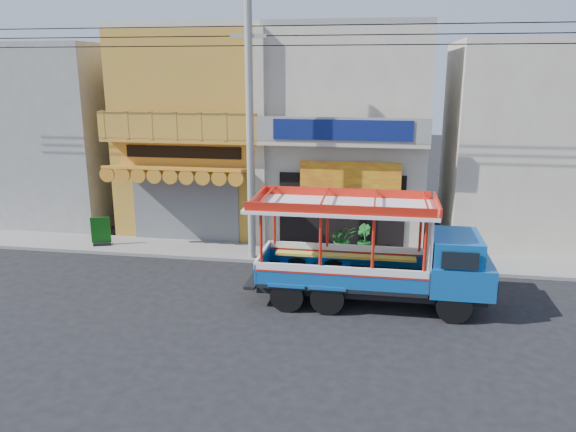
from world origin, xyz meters
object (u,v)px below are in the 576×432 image
object	(u,v)px
potted_plant_a	(343,239)
potted_plant_b	(363,240)
songthaew_truck	(387,255)
green_sign	(101,233)
utility_pole	(254,117)

from	to	relation	value
potted_plant_a	potted_plant_b	bearing A→B (deg)	-28.42
songthaew_truck	green_sign	bearing A→B (deg)	161.36
utility_pole	potted_plant_b	size ratio (longest dim) A/B	25.89
songthaew_truck	potted_plant_a	world-z (taller)	songthaew_truck
songthaew_truck	green_sign	xyz separation A→B (m)	(-10.59, 3.57, -0.94)
songthaew_truck	potted_plant_a	size ratio (longest dim) A/B	6.60
green_sign	potted_plant_b	world-z (taller)	green_sign
potted_plant_b	utility_pole	bearing A→B (deg)	74.16
utility_pole	songthaew_truck	world-z (taller)	utility_pole
songthaew_truck	utility_pole	bearing A→B (deg)	145.10
green_sign	potted_plant_b	bearing A→B (deg)	3.42
utility_pole	potted_plant_b	bearing A→B (deg)	15.27
green_sign	potted_plant_a	world-z (taller)	green_sign
potted_plant_a	green_sign	bearing A→B (deg)	156.40
songthaew_truck	potted_plant_b	distance (m)	4.32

